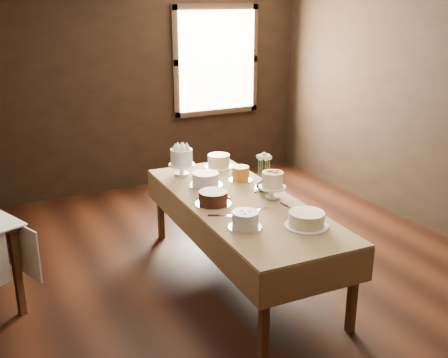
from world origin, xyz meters
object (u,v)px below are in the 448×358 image
Objects in this scene: cake_speckled at (219,161)px; cake_server_c at (222,193)px; cake_swirl at (245,220)px; cake_server_b at (293,209)px; cake_caramel at (241,174)px; cake_flowers at (272,186)px; flower_vase at (263,184)px; cake_server_a at (260,209)px; cake_lattice at (206,180)px; cake_cream at (307,220)px; cake_meringue at (182,163)px; cake_server_d at (257,187)px; cake_server_e at (228,216)px; cake_chocolate at (213,198)px; display_table at (241,207)px.

cake_speckled is 0.78m from cake_server_c.
cake_swirl is 0.56m from cake_server_b.
cake_caramel is 0.39m from cake_server_c.
cake_speckled is at bearing 90.73° from cake_flowers.
cake_server_b is at bearing -92.44° from flower_vase.
cake_lattice is at bearing 89.61° from cake_server_a.
cake_cream is 0.85m from flower_vase.
cake_swirl is (-0.15, -1.02, 0.01)m from cake_lattice.
cake_server_c is at bearing -114.18° from cake_speckled.
cake_meringue is 0.61m from cake_caramel.
cake_server_a is 1.00× the size of cake_server_d.
cake_server_b is (0.38, -0.87, -0.05)m from cake_lattice.
cake_meringue is 2.17× the size of flower_vase.
cake_meringue reaches higher than cake_server_e.
cake_speckled is at bearing 87.05° from cake_cream.
cake_caramel is 0.53m from cake_flowers.
cake_server_c is 1.00× the size of cake_server_e.
cake_swirl reaches higher than cake_server_b.
cake_server_e is (-0.54, 0.12, 0.00)m from cake_server_b.
cake_meringue is 0.42m from cake_lattice.
cake_lattice is 1.03m from cake_swirl.
cake_caramel is 0.97× the size of cake_server_e.
cake_chocolate is 0.86m from cake_cream.
flower_vase is (0.56, 0.65, 0.01)m from cake_swirl.
cake_flowers is at bearing 81.35° from cake_cream.
cake_cream is 1.49× the size of cake_server_e.
cake_server_a is at bearing -100.35° from cake_speckled.
cake_server_c is (-0.31, -0.23, -0.06)m from cake_caramel.
cake_swirl reaches higher than cake_cream.
flower_vase is at bearing -82.06° from cake_caramel.
cake_cream is at bearing -23.55° from cake_swirl.
cake_server_e is (-0.51, -0.72, -0.06)m from cake_caramel.
cake_server_c is at bearing -79.36° from cake_lattice.
flower_vase reaches higher than cake_chocolate.
cake_chocolate is at bearing 125.13° from cake_server_a.
cake_speckled is at bearing 60.88° from cake_chocolate.
flower_vase reaches higher than cake_server_d.
cake_meringue is 1.18× the size of cake_flowers.
cake_speckled is 1.23× the size of cake_flowers.
cake_meringue reaches higher than cake_cream.
display_table is 0.94m from cake_meringue.
cake_server_a reaches higher than display_table.
display_table is 9.26× the size of cake_swirl.
cake_server_e is at bearing -125.07° from cake_caramel.
cake_server_e is at bearing 167.05° from cake_server_d.
display_table is at bearing -156.27° from flower_vase.
cake_caramel is at bearing -50.73° from cake_server_c.
cake_caramel is (0.43, -0.43, -0.06)m from cake_meringue.
cake_caramel reaches higher than cake_server_e.
cake_cream is (-0.10, -0.65, -0.05)m from cake_flowers.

